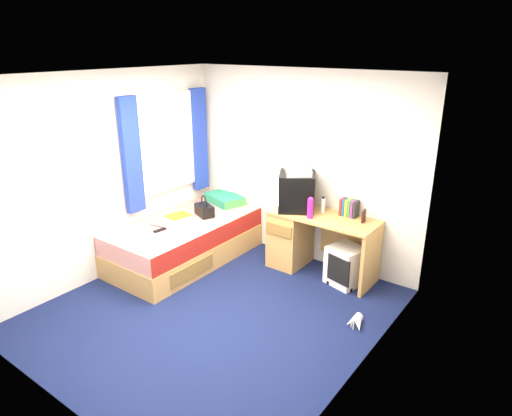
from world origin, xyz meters
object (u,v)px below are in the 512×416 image
Objects in this scene: desk at (303,237)px; water_bottle at (158,223)px; crt_tv at (296,191)px; picture_frame at (364,216)px; colour_swatch_fan at (145,237)px; storage_cube at (346,265)px; handbag at (204,210)px; white_heels at (356,322)px; remote_control at (160,230)px; pink_water_bottle at (310,209)px; pillow at (225,199)px; towel at (187,229)px; bed at (185,241)px; vcr at (297,170)px; aerosol_can at (323,205)px; magazine at (178,215)px.

desk is 1.80m from water_bottle.
crt_tv is at bearing 38.05° from water_bottle.
picture_frame is 0.64× the size of colour_swatch_fan.
storage_cube is 1.94m from handbag.
picture_frame is 1.24m from white_heels.
remote_control is 0.61× the size of white_heels.
storage_cube is (0.63, -0.07, -0.18)m from desk.
colour_swatch_fan is at bearing -140.78° from pink_water_bottle.
pillow is 3.40× the size of remote_control.
crt_tv is at bearing 47.90° from towel.
water_bottle is at bearing -151.76° from pink_water_bottle.
handbag is 0.59m from towel.
storage_cube is at bearing 34.17° from colour_swatch_fan.
picture_frame is (0.10, 0.16, 0.59)m from storage_cube.
bed is 1.71m from vcr.
picture_frame is at bearing -0.29° from pillow.
white_heels is at bearing -41.87° from storage_cube.
pillow is 1.37m from desk.
crt_tv is 3.39× the size of aerosol_can.
colour_swatch_fan reaches higher than white_heels.
pillow reaches higher than storage_cube.
picture_frame is (2.04, 0.83, 0.55)m from bed.
colour_swatch_fan is (-1.94, -1.32, 0.32)m from storage_cube.
pink_water_bottle is at bearing -96.78° from aerosol_can.
aerosol_can is at bearing 73.76° from crt_tv.
magazine is at bearing -101.70° from pillow.
towel reaches higher than bed.
picture_frame is at bearing 39.57° from handbag.
aerosol_can is 0.53× the size of handbag.
handbag is (-1.12, -0.44, -0.35)m from crt_tv.
magazine is at bearing -170.37° from picture_frame.
picture_frame is at bearing 31.78° from towel.
crt_tv is 1.71m from remote_control.
crt_tv is at bearing 25.27° from magazine.
magazine is at bearing -102.77° from vcr.
picture_frame is at bearing 22.08° from bed.
remote_control is at bearing -136.35° from storage_cube.
magazine is at bearing 157.25° from bed.
bed is at bearing 65.00° from water_bottle.
pink_water_bottle is (0.30, -0.17, -0.11)m from crt_tv.
aerosol_can is 0.89× the size of water_bottle.
vcr reaches higher than remote_control.
aerosol_can is at bearing 83.22° from pink_water_bottle.
water_bottle is (-0.11, -1.15, -0.02)m from pillow.
vcr reaches higher than water_bottle.
pillow is 1.14m from towel.
vcr reaches higher than magazine.
pink_water_bottle is at bearing 39.22° from colour_swatch_fan.
pillow reaches higher than towel.
picture_frame is at bearing 18.45° from magazine.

